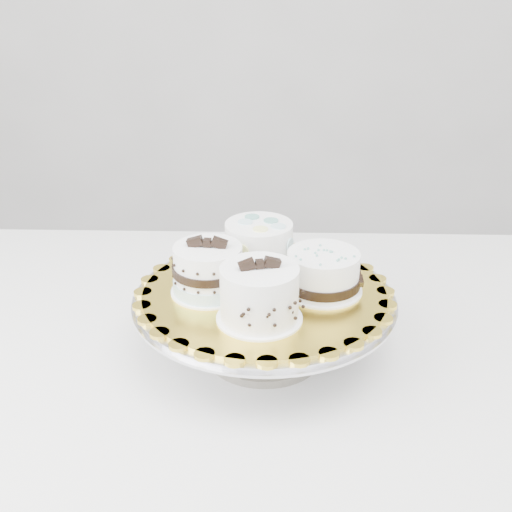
{
  "coord_description": "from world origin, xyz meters",
  "views": [
    {
      "loc": [
        -0.07,
        -0.76,
        1.3
      ],
      "look_at": [
        -0.06,
        0.07,
        0.91
      ],
      "focal_mm": 45.0,
      "sensor_mm": 36.0,
      "label": 1
    }
  ],
  "objects_px": {
    "cake_swirl": "(259,295)",
    "cake_stand": "(264,313)",
    "table": "(292,378)",
    "cake_banded": "(208,271)",
    "cake_dots": "(259,246)",
    "cake_ribbon": "(324,273)",
    "cake_board": "(264,292)"
  },
  "relations": [
    {
      "from": "cake_swirl",
      "to": "cake_stand",
      "type": "bearing_deg",
      "value": 72.6
    },
    {
      "from": "cake_swirl",
      "to": "table",
      "type": "bearing_deg",
      "value": 52.4
    },
    {
      "from": "table",
      "to": "cake_stand",
      "type": "distance_m",
      "value": 0.15
    },
    {
      "from": "cake_stand",
      "to": "cake_banded",
      "type": "relative_size",
      "value": 3.48
    },
    {
      "from": "cake_dots",
      "to": "cake_banded",
      "type": "bearing_deg",
      "value": -118.84
    },
    {
      "from": "cake_swirl",
      "to": "cake_ribbon",
      "type": "distance_m",
      "value": 0.12
    },
    {
      "from": "table",
      "to": "cake_ribbon",
      "type": "relative_size",
      "value": 10.97
    },
    {
      "from": "table",
      "to": "cake_board",
      "type": "bearing_deg",
      "value": -142.62
    },
    {
      "from": "cake_swirl",
      "to": "cake_banded",
      "type": "xyz_separation_m",
      "value": [
        -0.07,
        0.08,
        -0.0
      ]
    },
    {
      "from": "table",
      "to": "cake_ribbon",
      "type": "height_order",
      "value": "cake_ribbon"
    },
    {
      "from": "cake_banded",
      "to": "cake_stand",
      "type": "bearing_deg",
      "value": 9.56
    },
    {
      "from": "cake_stand",
      "to": "cake_dots",
      "type": "distance_m",
      "value": 0.1
    },
    {
      "from": "cake_stand",
      "to": "cake_board",
      "type": "relative_size",
      "value": 1.09
    },
    {
      "from": "cake_dots",
      "to": "cake_ribbon",
      "type": "distance_m",
      "value": 0.12
    },
    {
      "from": "cake_swirl",
      "to": "cake_banded",
      "type": "distance_m",
      "value": 0.1
    },
    {
      "from": "cake_swirl",
      "to": "cake_dots",
      "type": "distance_m",
      "value": 0.15
    },
    {
      "from": "table",
      "to": "cake_ribbon",
      "type": "bearing_deg",
      "value": -38.6
    },
    {
      "from": "cake_swirl",
      "to": "cake_dots",
      "type": "xyz_separation_m",
      "value": [
        0.0,
        0.15,
        0.0
      ]
    },
    {
      "from": "cake_board",
      "to": "cake_dots",
      "type": "relative_size",
      "value": 2.8
    },
    {
      "from": "cake_stand",
      "to": "cake_banded",
      "type": "distance_m",
      "value": 0.11
    },
    {
      "from": "table",
      "to": "cake_stand",
      "type": "xyz_separation_m",
      "value": [
        -0.05,
        -0.03,
        0.14
      ]
    },
    {
      "from": "cake_banded",
      "to": "cake_ribbon",
      "type": "xyz_separation_m",
      "value": [
        0.16,
        0.0,
        -0.0
      ]
    },
    {
      "from": "cake_banded",
      "to": "cake_dots",
      "type": "distance_m",
      "value": 0.1
    },
    {
      "from": "cake_stand",
      "to": "cake_dots",
      "type": "height_order",
      "value": "cake_dots"
    },
    {
      "from": "cake_banded",
      "to": "table",
      "type": "bearing_deg",
      "value": 23.49
    },
    {
      "from": "cake_ribbon",
      "to": "cake_banded",
      "type": "bearing_deg",
      "value": -179.8
    },
    {
      "from": "cake_stand",
      "to": "cake_ribbon",
      "type": "bearing_deg",
      "value": 0.21
    },
    {
      "from": "cake_stand",
      "to": "cake_swirl",
      "type": "distance_m",
      "value": 0.11
    },
    {
      "from": "cake_banded",
      "to": "cake_ribbon",
      "type": "height_order",
      "value": "cake_banded"
    },
    {
      "from": "table",
      "to": "cake_swirl",
      "type": "bearing_deg",
      "value": -114.05
    },
    {
      "from": "cake_dots",
      "to": "cake_ribbon",
      "type": "xyz_separation_m",
      "value": [
        0.09,
        -0.07,
        -0.01
      ]
    },
    {
      "from": "cake_ribbon",
      "to": "table",
      "type": "bearing_deg",
      "value": 138.62
    }
  ]
}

